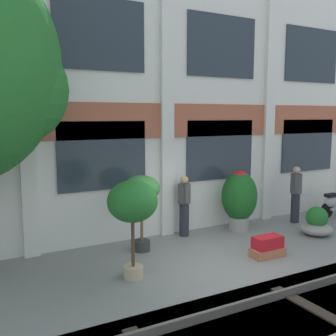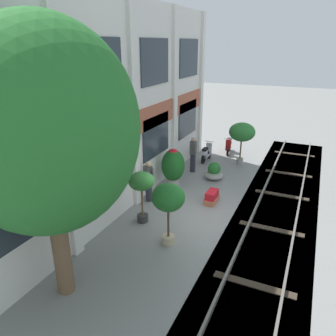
# 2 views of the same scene
# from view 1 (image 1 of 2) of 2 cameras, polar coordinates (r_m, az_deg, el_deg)

# --- Properties ---
(ground_plane) EXTENTS (80.00, 80.00, 0.00)m
(ground_plane) POSITION_cam_1_polar(r_m,az_deg,el_deg) (8.83, 8.19, -13.95)
(ground_plane) COLOR gray
(apartment_facade) EXTENTS (14.53, 0.64, 7.28)m
(apartment_facade) POSITION_cam_1_polar(r_m,az_deg,el_deg) (10.69, -0.90, 9.78)
(apartment_facade) COLOR silver
(apartment_facade) RESTS_ON ground
(rail_tracks) EXTENTS (22.17, 2.80, 0.43)m
(rail_tracks) POSITION_cam_1_polar(r_m,az_deg,el_deg) (7.28, 20.28, -20.44)
(rail_tracks) COLOR #423F3A
(rail_tracks) RESTS_ON ground
(potted_plant_square_trough) EXTENTS (0.79, 0.42, 0.49)m
(potted_plant_square_trough) POSITION_cam_1_polar(r_m,az_deg,el_deg) (9.50, 14.23, -11.06)
(potted_plant_square_trough) COLOR #B76647
(potted_plant_square_trough) RESTS_ON ground
(potted_plant_wide_bowl) EXTENTS (0.86, 0.86, 0.79)m
(potted_plant_wide_bowl) POSITION_cam_1_polar(r_m,az_deg,el_deg) (11.52, 20.76, -7.56)
(potted_plant_wide_bowl) COLOR gray
(potted_plant_wide_bowl) RESTS_ON ground
(potted_plant_fluted_column) EXTENTS (0.99, 0.99, 1.72)m
(potted_plant_fluted_column) POSITION_cam_1_polar(r_m,az_deg,el_deg) (11.21, 10.31, -4.12)
(potted_plant_fluted_column) COLOR gray
(potted_plant_fluted_column) RESTS_ON ground
(potted_plant_low_pan) EXTENTS (1.00, 1.00, 1.98)m
(potted_plant_low_pan) POSITION_cam_1_polar(r_m,az_deg,el_deg) (7.77, -5.18, -5.33)
(potted_plant_low_pan) COLOR tan
(potted_plant_low_pan) RESTS_ON ground
(potted_plant_tall_urn) EXTENTS (0.89, 0.89, 1.83)m
(potted_plant_tall_urn) POSITION_cam_1_polar(r_m,az_deg,el_deg) (9.32, -3.88, -3.64)
(potted_plant_tall_urn) COLOR #333333
(potted_plant_tall_urn) RESTS_ON ground
(scooter_second_parked) EXTENTS (1.38, 0.50, 0.98)m
(scooter_second_parked) POSITION_cam_1_polar(r_m,az_deg,el_deg) (13.74, 23.12, -4.73)
(scooter_second_parked) COLOR black
(scooter_second_parked) RESTS_ON ground
(resident_by_doorway) EXTENTS (0.34, 0.51, 1.65)m
(resident_by_doorway) POSITION_cam_1_polar(r_m,az_deg,el_deg) (10.58, 2.37, -5.21)
(resident_by_doorway) COLOR #282833
(resident_by_doorway) RESTS_ON ground
(resident_watching_tracks) EXTENTS (0.43, 0.36, 1.72)m
(resident_watching_tracks) POSITION_cam_1_polar(r_m,az_deg,el_deg) (12.49, 18.05, -3.41)
(resident_watching_tracks) COLOR #282833
(resident_watching_tracks) RESTS_ON ground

